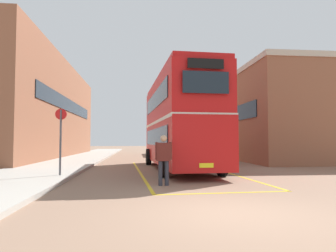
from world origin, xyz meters
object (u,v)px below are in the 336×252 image
single_deck_bus (175,139)px  bus_stop_sign (61,135)px  double_decker_bus (178,122)px  pedestrian_boarding (164,156)px

single_deck_bus → bus_stop_sign: (-7.04, -20.39, 0.09)m
double_decker_bus → pedestrian_boarding: size_ratio=6.32×
single_deck_bus → pedestrian_boarding: size_ratio=4.85×
single_deck_bus → double_decker_bus: bearing=-96.2°
double_decker_bus → single_deck_bus: (1.86, 16.99, -0.88)m
double_decker_bus → single_deck_bus: size_ratio=1.30×
single_deck_bus → bus_stop_sign: size_ratio=3.10×
double_decker_bus → bus_stop_sign: double_decker_bus is taller
single_deck_bus → bus_stop_sign: bearing=-109.1°
double_decker_bus → single_deck_bus: 17.12m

